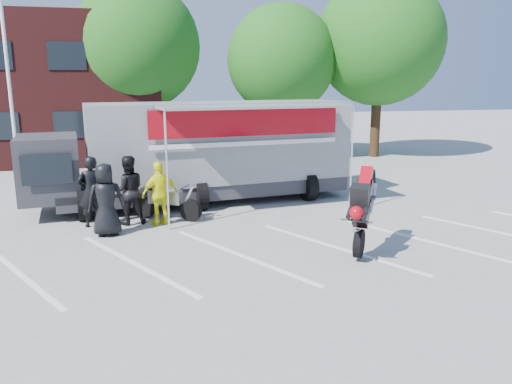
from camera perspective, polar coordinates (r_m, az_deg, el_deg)
name	(u,v)px	position (r m, az deg, el deg)	size (l,w,h in m)	color
ground	(240,272)	(10.71, -1.79, -9.10)	(100.00, 100.00, 0.00)	#9A9A95
parking_bay_lines	(232,256)	(11.63, -2.73, -7.28)	(18.00, 5.00, 0.01)	white
flagpole	(13,49)	(20.28, -26.00, 14.51)	(1.61, 0.12, 8.00)	white
tree_left	(137,46)	(25.82, -13.44, 15.90)	(6.12, 6.12, 8.64)	#382314
tree_mid	(282,60)	(25.72, 2.94, 14.84)	(5.44, 5.44, 7.68)	#382314
tree_right	(380,41)	(27.07, 13.96, 16.37)	(6.46, 6.46, 9.12)	#382314
transporter_truck	(207,202)	(16.75, -5.58, -1.09)	(10.27, 4.95, 3.27)	gray
parked_motorcycle	(168,219)	(14.78, -10.05, -3.11)	(0.72, 2.15, 1.12)	#A9A9AE
stunt_bike_rider	(364,250)	(12.26, 12.25, -6.52)	(0.88, 1.87, 2.20)	black
spectator_leather_a	(106,200)	(13.43, -16.79, -0.85)	(0.93, 0.61, 1.91)	black
spectator_leather_b	(91,192)	(14.40, -18.32, 0.05)	(0.72, 0.47, 1.97)	black
spectator_leather_c	(128,190)	(14.34, -14.41, 0.20)	(0.94, 0.74, 1.94)	black
spectator_hivis	(160,194)	(14.07, -10.93, -0.18)	(1.05, 0.44, 1.79)	#FDFF0D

